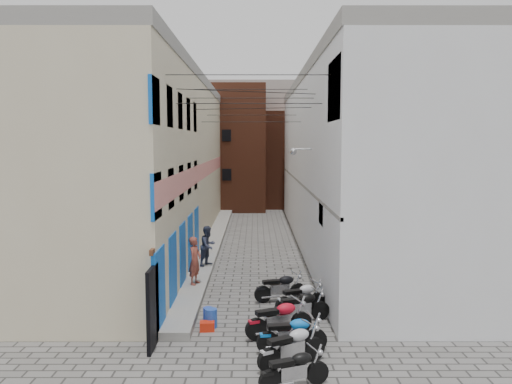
{
  "coord_description": "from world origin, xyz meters",
  "views": [
    {
      "loc": [
        0.21,
        -13.27,
        5.48
      ],
      "look_at": [
        0.24,
        11.54,
        3.0
      ],
      "focal_mm": 35.0,
      "sensor_mm": 36.0,
      "label": 1
    }
  ],
  "objects_px": {
    "motorcycle_a": "(294,367)",
    "water_jug_near": "(211,318)",
    "motorcycle_e": "(301,305)",
    "motorcycle_g": "(281,286)",
    "motorcycle_b": "(292,345)",
    "motorcycle_c": "(292,332)",
    "motorcycle_d": "(279,317)",
    "person_a": "(195,261)",
    "water_jug_far": "(208,315)",
    "person_b": "(208,246)",
    "red_crate": "(207,326)",
    "motorcycle_f": "(302,296)"
  },
  "relations": [
    {
      "from": "motorcycle_a",
      "to": "water_jug_near",
      "type": "xyz_separation_m",
      "value": [
        -2.18,
        3.71,
        -0.21
      ]
    },
    {
      "from": "motorcycle_e",
      "to": "motorcycle_g",
      "type": "bearing_deg",
      "value": 177.35
    },
    {
      "from": "motorcycle_b",
      "to": "motorcycle_c",
      "type": "relative_size",
      "value": 1.02
    },
    {
      "from": "motorcycle_d",
      "to": "person_a",
      "type": "height_order",
      "value": "person_a"
    },
    {
      "from": "person_a",
      "to": "water_jug_far",
      "type": "height_order",
      "value": "person_a"
    },
    {
      "from": "motorcycle_b",
      "to": "person_b",
      "type": "height_order",
      "value": "person_b"
    },
    {
      "from": "motorcycle_d",
      "to": "red_crate",
      "type": "xyz_separation_m",
      "value": [
        -2.08,
        0.48,
        -0.45
      ]
    },
    {
      "from": "motorcycle_a",
      "to": "person_a",
      "type": "distance_m",
      "value": 8.04
    },
    {
      "from": "motorcycle_c",
      "to": "water_jug_near",
      "type": "xyz_separation_m",
      "value": [
        -2.27,
        1.79,
        -0.27
      ]
    },
    {
      "from": "motorcycle_f",
      "to": "red_crate",
      "type": "distance_m",
      "value": 3.35
    },
    {
      "from": "motorcycle_e",
      "to": "water_jug_near",
      "type": "relative_size",
      "value": 3.34
    },
    {
      "from": "motorcycle_c",
      "to": "red_crate",
      "type": "distance_m",
      "value": 2.84
    },
    {
      "from": "motorcycle_g",
      "to": "person_b",
      "type": "bearing_deg",
      "value": -159.26
    },
    {
      "from": "motorcycle_e",
      "to": "red_crate",
      "type": "distance_m",
      "value": 2.92
    },
    {
      "from": "motorcycle_b",
      "to": "motorcycle_e",
      "type": "relative_size",
      "value": 1.04
    },
    {
      "from": "person_b",
      "to": "red_crate",
      "type": "xyz_separation_m",
      "value": [
        0.61,
        -6.76,
        -0.97
      ]
    },
    {
      "from": "motorcycle_f",
      "to": "motorcycle_e",
      "type": "bearing_deg",
      "value": -29.78
    },
    {
      "from": "motorcycle_e",
      "to": "person_a",
      "type": "relative_size",
      "value": 1.05
    },
    {
      "from": "person_a",
      "to": "red_crate",
      "type": "distance_m",
      "value": 4.16
    },
    {
      "from": "motorcycle_b",
      "to": "motorcycle_g",
      "type": "distance_m",
      "value": 5.04
    },
    {
      "from": "motorcycle_c",
      "to": "motorcycle_f",
      "type": "bearing_deg",
      "value": 161.33
    },
    {
      "from": "motorcycle_f",
      "to": "red_crate",
      "type": "height_order",
      "value": "motorcycle_f"
    },
    {
      "from": "motorcycle_d",
      "to": "red_crate",
      "type": "height_order",
      "value": "motorcycle_d"
    },
    {
      "from": "motorcycle_a",
      "to": "red_crate",
      "type": "distance_m",
      "value": 4.14
    },
    {
      "from": "person_b",
      "to": "motorcycle_e",
      "type": "bearing_deg",
      "value": -117.03
    },
    {
      "from": "motorcycle_d",
      "to": "water_jug_far",
      "type": "distance_m",
      "value": 2.44
    },
    {
      "from": "motorcycle_a",
      "to": "water_jug_far",
      "type": "xyz_separation_m",
      "value": [
        -2.32,
        4.11,
        -0.26
      ]
    },
    {
      "from": "motorcycle_c",
      "to": "motorcycle_f",
      "type": "xyz_separation_m",
      "value": [
        0.54,
        3.13,
        -0.01
      ]
    },
    {
      "from": "person_a",
      "to": "person_b",
      "type": "distance_m",
      "value": 2.82
    },
    {
      "from": "person_a",
      "to": "red_crate",
      "type": "bearing_deg",
      "value": -150.21
    },
    {
      "from": "water_jug_far",
      "to": "motorcycle_a",
      "type": "bearing_deg",
      "value": -60.58
    },
    {
      "from": "motorcycle_b",
      "to": "motorcycle_d",
      "type": "bearing_deg",
      "value": 157.37
    },
    {
      "from": "motorcycle_g",
      "to": "motorcycle_d",
      "type": "bearing_deg",
      "value": -18.36
    },
    {
      "from": "motorcycle_e",
      "to": "person_b",
      "type": "distance_m",
      "value": 6.99
    },
    {
      "from": "motorcycle_a",
      "to": "motorcycle_e",
      "type": "bearing_deg",
      "value": 151.69
    },
    {
      "from": "motorcycle_d",
      "to": "motorcycle_f",
      "type": "xyz_separation_m",
      "value": [
        0.83,
        2.09,
        -0.05
      ]
    },
    {
      "from": "motorcycle_g",
      "to": "water_jug_near",
      "type": "relative_size",
      "value": 3.36
    },
    {
      "from": "motorcycle_f",
      "to": "water_jug_near",
      "type": "distance_m",
      "value": 3.12
    },
    {
      "from": "motorcycle_c",
      "to": "person_a",
      "type": "xyz_separation_m",
      "value": [
        -3.19,
        5.47,
        0.59
      ]
    },
    {
      "from": "motorcycle_c",
      "to": "motorcycle_g",
      "type": "relative_size",
      "value": 1.01
    },
    {
      "from": "motorcycle_c",
      "to": "motorcycle_g",
      "type": "bearing_deg",
      "value": 172.21
    },
    {
      "from": "motorcycle_d",
      "to": "motorcycle_g",
      "type": "xyz_separation_m",
      "value": [
        0.21,
        3.17,
        -0.04
      ]
    },
    {
      "from": "person_b",
      "to": "red_crate",
      "type": "distance_m",
      "value": 6.86
    },
    {
      "from": "motorcycle_d",
      "to": "motorcycle_g",
      "type": "distance_m",
      "value": 3.18
    },
    {
      "from": "water_jug_near",
      "to": "water_jug_far",
      "type": "height_order",
      "value": "water_jug_near"
    },
    {
      "from": "water_jug_far",
      "to": "motorcycle_f",
      "type": "bearing_deg",
      "value": 17.72
    },
    {
      "from": "motorcycle_f",
      "to": "person_b",
      "type": "distance_m",
      "value": 6.26
    },
    {
      "from": "motorcycle_d",
      "to": "motorcycle_e",
      "type": "height_order",
      "value": "motorcycle_d"
    },
    {
      "from": "motorcycle_a",
      "to": "person_a",
      "type": "relative_size",
      "value": 0.96
    },
    {
      "from": "motorcycle_f",
      "to": "motorcycle_a",
      "type": "bearing_deg",
      "value": -30.94
    }
  ]
}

